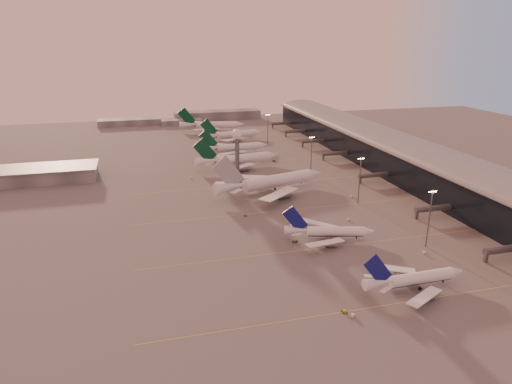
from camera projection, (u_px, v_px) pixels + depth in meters
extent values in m
plane|color=#525050|center=(293.00, 263.00, 174.85)|extent=(700.00, 700.00, 0.00)
cube|color=gold|center=(414.00, 301.00, 150.08)|extent=(180.00, 0.25, 0.02)
cube|color=gold|center=(353.00, 244.00, 191.28)|extent=(180.00, 0.25, 0.02)
cube|color=gold|center=(313.00, 208.00, 232.48)|extent=(180.00, 0.25, 0.02)
cube|color=gold|center=(285.00, 182.00, 273.68)|extent=(180.00, 0.25, 0.02)
cube|color=gold|center=(263.00, 161.00, 319.46)|extent=(180.00, 0.25, 0.02)
cube|color=black|center=(394.00, 155.00, 298.86)|extent=(36.00, 360.00, 18.00)
cylinder|color=slate|center=(395.00, 142.00, 295.98)|extent=(10.08, 360.00, 10.08)
cube|color=slate|center=(395.00, 142.00, 295.91)|extent=(40.00, 362.00, 0.80)
cylinder|color=#515357|center=(509.00, 249.00, 176.81)|extent=(22.00, 2.80, 2.80)
cube|color=#515357|center=(486.00, 257.00, 175.12)|extent=(1.20, 1.20, 4.40)
cylinder|color=#515357|center=(436.00, 208.00, 218.92)|extent=(22.00, 2.80, 2.80)
cube|color=#515357|center=(417.00, 215.00, 217.24)|extent=(1.20, 1.20, 4.40)
cylinder|color=#515357|center=(376.00, 175.00, 272.03)|extent=(22.00, 2.80, 2.80)
cube|color=#515357|center=(360.00, 180.00, 270.34)|extent=(1.20, 1.20, 4.40)
cylinder|color=#515357|center=(337.00, 153.00, 323.30)|extent=(22.00, 2.80, 2.80)
cube|color=#515357|center=(323.00, 157.00, 321.62)|extent=(1.20, 1.20, 4.40)
cylinder|color=#515357|center=(314.00, 141.00, 361.76)|extent=(22.00, 2.80, 2.80)
cube|color=#515357|center=(303.00, 144.00, 360.07)|extent=(1.20, 1.20, 4.40)
cylinder|color=#515357|center=(297.00, 131.00, 400.21)|extent=(22.00, 2.80, 2.80)
cube|color=#515357|center=(286.00, 134.00, 398.53)|extent=(1.20, 1.20, 4.40)
cylinder|color=#515357|center=(283.00, 123.00, 436.84)|extent=(22.00, 2.80, 2.80)
cube|color=#515357|center=(273.00, 126.00, 435.15)|extent=(1.20, 1.20, 4.40)
cube|color=slate|center=(26.00, 175.00, 272.67)|extent=(80.00, 25.00, 8.00)
cube|color=slate|center=(25.00, 169.00, 271.32)|extent=(82.00, 27.00, 0.60)
cylinder|color=#515357|center=(237.00, 159.00, 282.41)|extent=(2.60, 2.60, 22.00)
cylinder|color=#515357|center=(237.00, 141.00, 278.72)|extent=(5.20, 5.20, 1.20)
sphere|color=white|center=(237.00, 134.00, 277.47)|extent=(6.40, 6.40, 6.40)
cylinder|color=#515357|center=(237.00, 128.00, 276.28)|extent=(0.16, 0.16, 2.00)
cylinder|color=#515357|center=(429.00, 219.00, 184.90)|extent=(0.56, 0.56, 25.00)
cube|color=#515357|center=(433.00, 191.00, 181.05)|extent=(3.60, 0.25, 0.25)
sphere|color=#FFEABF|center=(429.00, 192.00, 180.82)|extent=(0.56, 0.56, 0.56)
sphere|color=#FFEABF|center=(432.00, 192.00, 181.06)|extent=(0.56, 0.56, 0.56)
sphere|color=#FFEABF|center=(434.00, 192.00, 181.30)|extent=(0.56, 0.56, 0.56)
sphere|color=#FFEABF|center=(436.00, 191.00, 181.55)|extent=(0.56, 0.56, 0.56)
cylinder|color=#515357|center=(360.00, 180.00, 234.53)|extent=(0.56, 0.56, 25.00)
cube|color=#515357|center=(361.00, 158.00, 230.68)|extent=(3.60, 0.25, 0.25)
sphere|color=#FFEABF|center=(359.00, 159.00, 230.45)|extent=(0.56, 0.56, 0.56)
sphere|color=#FFEABF|center=(360.00, 159.00, 230.69)|extent=(0.56, 0.56, 0.56)
sphere|color=#FFEABF|center=(362.00, 159.00, 230.93)|extent=(0.56, 0.56, 0.56)
sphere|color=#FFEABF|center=(364.00, 158.00, 231.18)|extent=(0.56, 0.56, 0.56)
cylinder|color=#515357|center=(311.00, 156.00, 283.68)|extent=(0.56, 0.56, 25.00)
cube|color=#515357|center=(312.00, 137.00, 279.83)|extent=(3.60, 0.25, 0.25)
sphere|color=#FFEABF|center=(310.00, 138.00, 279.60)|extent=(0.56, 0.56, 0.56)
sphere|color=#FFEABF|center=(311.00, 137.00, 279.84)|extent=(0.56, 0.56, 0.56)
sphere|color=#FFEABF|center=(313.00, 137.00, 280.08)|extent=(0.56, 0.56, 0.56)
sphere|color=#FFEABF|center=(314.00, 137.00, 280.32)|extent=(0.56, 0.56, 0.56)
cylinder|color=#515357|center=(268.00, 129.00, 365.60)|extent=(0.56, 0.56, 25.00)
cube|color=#515357|center=(268.00, 114.00, 361.75)|extent=(3.60, 0.25, 0.25)
sphere|color=#FFEABF|center=(266.00, 115.00, 361.51)|extent=(0.56, 0.56, 0.56)
sphere|color=#FFEABF|center=(267.00, 115.00, 361.76)|extent=(0.56, 0.56, 0.56)
sphere|color=#FFEABF|center=(269.00, 115.00, 362.00)|extent=(0.56, 0.56, 0.56)
sphere|color=#FFEABF|center=(270.00, 115.00, 362.24)|extent=(0.56, 0.56, 0.56)
cube|color=slate|center=(130.00, 122.00, 452.34)|extent=(60.00, 18.00, 6.00)
cube|color=slate|center=(217.00, 115.00, 482.83)|extent=(90.00, 20.00, 9.00)
cube|color=slate|center=(181.00, 122.00, 455.47)|extent=(40.00, 15.00, 5.00)
cylinder|color=white|center=(421.00, 279.00, 157.07)|extent=(24.01, 4.57, 4.07)
cylinder|color=navy|center=(421.00, 281.00, 157.37)|extent=(23.51, 3.42, 2.93)
cone|color=white|center=(456.00, 273.00, 160.80)|extent=(4.71, 4.17, 4.07)
cone|color=white|center=(378.00, 284.00, 152.47)|extent=(10.12, 4.28, 4.07)
cube|color=white|center=(424.00, 298.00, 146.64)|extent=(17.07, 11.94, 1.28)
cylinder|color=gray|center=(427.00, 298.00, 150.16)|extent=(4.68, 2.74, 2.65)
cube|color=gray|center=(427.00, 295.00, 149.79)|extent=(0.33, 0.27, 1.63)
cube|color=white|center=(390.00, 269.00, 164.89)|extent=(17.26, 11.39, 1.28)
cylinder|color=gray|center=(401.00, 276.00, 164.10)|extent=(4.68, 2.74, 2.65)
cube|color=gray|center=(401.00, 273.00, 163.73)|extent=(0.33, 0.27, 1.63)
cube|color=navy|center=(378.00, 271.00, 150.73)|extent=(11.19, 0.61, 12.14)
cube|color=white|center=(385.00, 291.00, 148.23)|extent=(4.91, 3.66, 0.27)
cube|color=white|center=(371.00, 278.00, 156.67)|extent=(4.93, 3.52, 0.27)
cylinder|color=black|center=(443.00, 282.00, 160.34)|extent=(0.54, 0.54, 1.07)
cylinder|color=black|center=(412.00, 283.00, 159.59)|extent=(1.19, 0.56, 1.18)
cylinder|color=black|center=(420.00, 290.00, 155.30)|extent=(1.19, 0.56, 1.18)
cylinder|color=white|center=(336.00, 232.00, 194.55)|extent=(24.08, 10.06, 4.06)
cylinder|color=navy|center=(335.00, 234.00, 194.84)|extent=(23.33, 8.84, 2.92)
cone|color=white|center=(369.00, 232.00, 194.53)|extent=(5.50, 5.11, 4.06)
cone|color=white|center=(296.00, 231.00, 194.41)|extent=(10.71, 6.49, 4.06)
cube|color=white|center=(325.00, 244.00, 185.32)|extent=(17.70, 7.80, 1.28)
cylinder|color=gray|center=(331.00, 246.00, 188.15)|extent=(5.14, 3.74, 2.64)
cube|color=gray|center=(331.00, 243.00, 187.78)|extent=(0.38, 0.34, 1.62)
cube|color=white|center=(319.00, 225.00, 204.24)|extent=(15.35, 14.67, 1.28)
cylinder|color=gray|center=(326.00, 231.00, 202.60)|extent=(5.14, 3.74, 2.64)
cube|color=gray|center=(326.00, 228.00, 202.23)|extent=(0.38, 0.34, 1.62)
cube|color=navy|center=(295.00, 220.00, 192.80)|extent=(10.86, 3.23, 12.10)
cube|color=white|center=(297.00, 236.00, 190.00)|extent=(4.86, 2.59, 0.27)
cube|color=white|center=(295.00, 227.00, 198.74)|extent=(4.62, 4.33, 0.27)
cylinder|color=black|center=(356.00, 238.00, 195.42)|extent=(0.53, 0.53, 1.07)
cylinder|color=black|center=(330.00, 236.00, 197.65)|extent=(1.27, 0.82, 1.17)
cylinder|color=black|center=(332.00, 241.00, 193.20)|extent=(1.27, 0.82, 1.17)
cylinder|color=white|center=(278.00, 182.00, 257.50)|extent=(42.89, 17.30, 6.66)
cylinder|color=white|center=(278.00, 185.00, 257.98)|extent=(41.59, 15.28, 4.79)
cone|color=white|center=(314.00, 176.00, 269.39)|extent=(9.67, 8.54, 6.66)
cone|color=white|center=(230.00, 189.00, 243.09)|extent=(18.97, 10.99, 6.66)
cube|color=white|center=(279.00, 196.00, 238.42)|extent=(27.26, 25.96, 1.98)
cylinder|color=gray|center=(283.00, 197.00, 245.14)|extent=(9.08, 6.29, 4.33)
cube|color=gray|center=(283.00, 195.00, 244.65)|extent=(0.38, 0.34, 2.66)
cube|color=white|center=(247.00, 179.00, 267.60)|extent=(31.39, 13.90, 1.98)
cylinder|color=gray|center=(258.00, 184.00, 267.43)|extent=(9.08, 6.29, 4.33)
cube|color=gray|center=(258.00, 182.00, 266.94)|extent=(0.38, 0.34, 2.66)
cube|color=#A0A3A8|center=(228.00, 175.00, 240.15)|extent=(17.94, 5.07, 19.76)
cube|color=white|center=(237.00, 194.00, 236.08)|extent=(8.26, 7.73, 0.27)
cube|color=white|center=(223.00, 185.00, 249.66)|extent=(8.69, 4.64, 0.27)
cylinder|color=black|center=(301.00, 185.00, 266.38)|extent=(0.54, 0.54, 1.07)
cylinder|color=black|center=(271.00, 189.00, 259.13)|extent=(1.28, 0.82, 1.18)
cylinder|color=black|center=(275.00, 191.00, 255.24)|extent=(1.28, 0.82, 1.18)
cylinder|color=white|center=(243.00, 160.00, 306.58)|extent=(36.76, 11.26, 5.85)
cylinder|color=white|center=(243.00, 162.00, 307.01)|extent=(35.79, 9.53, 4.21)
cone|color=white|center=(272.00, 157.00, 314.76)|extent=(7.83, 6.85, 5.85)
cone|color=white|center=(207.00, 163.00, 296.62)|extent=(15.93, 8.08, 5.85)
cube|color=white|center=(239.00, 169.00, 290.28)|extent=(24.78, 20.63, 1.73)
cylinder|color=gray|center=(244.00, 170.00, 295.86)|extent=(7.52, 4.82, 3.80)
cube|color=gray|center=(244.00, 168.00, 295.42)|extent=(0.34, 0.30, 2.34)
cube|color=white|center=(223.00, 158.00, 316.79)|extent=(26.88, 14.48, 1.73)
cylinder|color=gray|center=(231.00, 162.00, 316.11)|extent=(7.52, 4.82, 3.80)
cube|color=gray|center=(231.00, 160.00, 315.66)|extent=(0.34, 0.30, 2.34)
cube|color=#063721|center=(205.00, 153.00, 294.09)|extent=(15.97, 2.78, 17.32)
cube|color=white|center=(210.00, 165.00, 290.38)|extent=(7.28, 6.16, 0.25)
cube|color=white|center=(203.00, 160.00, 302.58)|extent=(7.49, 4.61, 0.25)
cylinder|color=black|center=(262.00, 163.00, 312.96)|extent=(0.50, 0.50, 1.01)
cylinder|color=black|center=(238.00, 165.00, 308.56)|extent=(1.17, 0.67, 1.11)
cylinder|color=black|center=(241.00, 166.00, 304.70)|extent=(1.17, 0.67, 1.11)
cylinder|color=white|center=(239.00, 148.00, 342.19)|extent=(32.01, 5.86, 5.14)
cylinder|color=white|center=(239.00, 150.00, 342.57)|extent=(31.34, 4.41, 3.70)
cone|color=white|center=(263.00, 146.00, 347.20)|extent=(6.29, 5.28, 5.14)
cone|color=white|center=(209.00, 149.00, 336.03)|extent=(13.49, 5.45, 5.14)
cube|color=white|center=(233.00, 154.00, 328.21)|extent=(22.82, 16.01, 1.52)
cylinder|color=gray|center=(237.00, 155.00, 332.80)|extent=(6.25, 3.48, 3.34)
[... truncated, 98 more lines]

